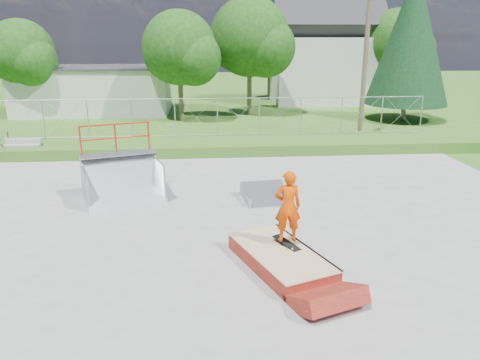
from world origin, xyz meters
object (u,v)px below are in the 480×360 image
at_px(grind_box, 280,259).
at_px(quarter_pipe, 122,166).
at_px(skater, 288,209).
at_px(flat_bank_ramp, 266,194).

xyz_separation_m(grind_box, quarter_pipe, (-4.20, 4.81, 0.97)).
distance_m(quarter_pipe, skater, 6.30).
bearing_deg(flat_bank_ramp, grind_box, -101.11).
distance_m(grind_box, skater, 1.14).
relative_size(quarter_pipe, flat_bank_ramp, 1.57).
bearing_deg(flat_bank_ramp, quarter_pipe, 169.08).
height_order(grind_box, skater, skater).
distance_m(grind_box, flat_bank_ramp, 4.54).
xyz_separation_m(quarter_pipe, skater, (4.39, -4.52, 0.12)).
relative_size(flat_bank_ramp, skater, 0.89).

